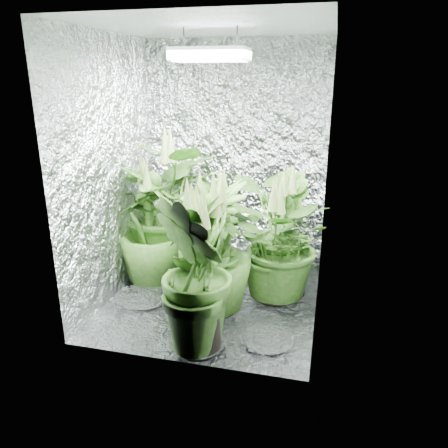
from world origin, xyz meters
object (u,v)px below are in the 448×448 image
object	(u,v)px
plant_f	(200,265)
grow_lamp	(210,55)
plant_d	(151,226)
plant_e	(276,243)
plant_a	(172,206)
plant_c	(279,230)
plant_g	(198,276)
plant_b	(211,239)
plant_h	(216,250)
circulation_fan	(293,278)

from	to	relation	value
plant_f	grow_lamp	bearing A→B (deg)	92.93
plant_d	plant_e	distance (m)	1.05
plant_a	plant_c	world-z (taller)	plant_a
plant_d	plant_e	world-z (taller)	plant_d
grow_lamp	plant_g	bearing A→B (deg)	-82.69
plant_b	plant_f	bearing A→B (deg)	-83.05
grow_lamp	plant_h	bearing A→B (deg)	-60.72
plant_g	plant_h	world-z (taller)	plant_g
plant_g	plant_e	bearing A→B (deg)	63.96
plant_a	plant_g	bearing A→B (deg)	-62.74
circulation_fan	plant_c	bearing A→B (deg)	110.66
plant_g	plant_a	bearing A→B (deg)	117.26
plant_b	plant_c	size ratio (longest dim) A/B	1.00
plant_g	plant_h	distance (m)	0.53
plant_b	plant_c	world-z (taller)	plant_c
plant_g	plant_h	xyz separation A→B (m)	(-0.02, 0.52, -0.03)
plant_b	plant_c	bearing A→B (deg)	31.91
plant_c	circulation_fan	size ratio (longest dim) A/B	2.97
plant_c	grow_lamp	bearing A→B (deg)	-136.00
plant_e	plant_g	distance (m)	0.88
plant_f	plant_h	distance (m)	0.28
grow_lamp	plant_g	distance (m)	1.45
plant_b	plant_d	size ratio (longest dim) A/B	0.94
plant_d	plant_h	distance (m)	0.72
plant_c	plant_d	size ratio (longest dim) A/B	0.94
grow_lamp	circulation_fan	distance (m)	1.80
plant_e	plant_g	bearing A→B (deg)	-116.04
plant_b	plant_h	bearing A→B (deg)	-66.22
plant_e	plant_c	bearing A→B (deg)	92.05
grow_lamp	plant_b	distance (m)	1.36
plant_f	plant_h	xyz separation A→B (m)	(0.05, 0.27, 0.01)
plant_a	circulation_fan	size ratio (longest dim) A/B	3.70
plant_c	plant_e	bearing A→B (deg)	-87.95
plant_d	plant_h	xyz separation A→B (m)	(0.65, -0.31, -0.02)
plant_b	plant_g	world-z (taller)	plant_g
plant_c	plant_h	xyz separation A→B (m)	(-0.39, -0.56, 0.01)
plant_f	circulation_fan	bearing A→B (deg)	47.89
plant_c	plant_d	xyz separation A→B (m)	(-1.04, -0.24, 0.03)
plant_d	plant_f	bearing A→B (deg)	-44.34
plant_b	plant_h	distance (m)	0.27
plant_e	plant_h	bearing A→B (deg)	-146.53
plant_d	plant_e	xyz separation A→B (m)	(1.05, -0.05, -0.03)
grow_lamp	plant_g	size ratio (longest dim) A/B	0.44
plant_f	plant_a	bearing A→B (deg)	120.65
circulation_fan	plant_h	bearing A→B (deg)	-163.62
grow_lamp	plant_d	xyz separation A→B (m)	(-0.58, 0.20, -1.32)
grow_lamp	plant_f	world-z (taller)	grow_lamp
grow_lamp	plant_d	world-z (taller)	grow_lamp
grow_lamp	plant_e	distance (m)	1.44
plant_g	plant_h	size ratio (longest dim) A/B	1.05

